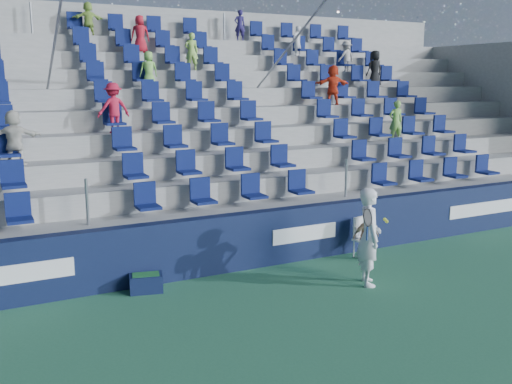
# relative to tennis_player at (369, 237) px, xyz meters

# --- Properties ---
(ground) EXTENTS (70.00, 70.00, 0.00)m
(ground) POSITION_rel_tennis_player_xyz_m (-1.83, -1.18, -0.96)
(ground) COLOR #31734E
(ground) RESTS_ON ground
(sponsor_wall) EXTENTS (24.00, 0.32, 1.20)m
(sponsor_wall) POSITION_rel_tennis_player_xyz_m (-1.83, 1.97, -0.36)
(sponsor_wall) COLOR #10193B
(sponsor_wall) RESTS_ON ground
(grandstand) EXTENTS (24.00, 8.17, 6.63)m
(grandstand) POSITION_rel_tennis_player_xyz_m (-1.83, 7.06, 1.18)
(grandstand) COLOR #A5A5A0
(grandstand) RESTS_ON ground
(tennis_player) EXTENTS (0.76, 0.83, 1.92)m
(tennis_player) POSITION_rel_tennis_player_xyz_m (0.00, 0.00, 0.00)
(tennis_player) COLOR white
(tennis_player) RESTS_ON ground
(line_judge_chair) EXTENTS (0.49, 0.50, 0.92)m
(line_judge_chair) POSITION_rel_tennis_player_xyz_m (0.96, 1.46, -0.44)
(line_judge_chair) COLOR white
(line_judge_chair) RESTS_ON ground
(line_judge) EXTENTS (0.65, 0.40, 1.03)m
(line_judge) POSITION_rel_tennis_player_xyz_m (0.96, 1.32, -0.44)
(line_judge) COLOR tan
(line_judge) RESTS_ON ground
(ball_bin) EXTENTS (0.68, 0.53, 0.34)m
(ball_bin) POSITION_rel_tennis_player_xyz_m (-3.98, 1.57, -0.77)
(ball_bin) COLOR #101A3D
(ball_bin) RESTS_ON ground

